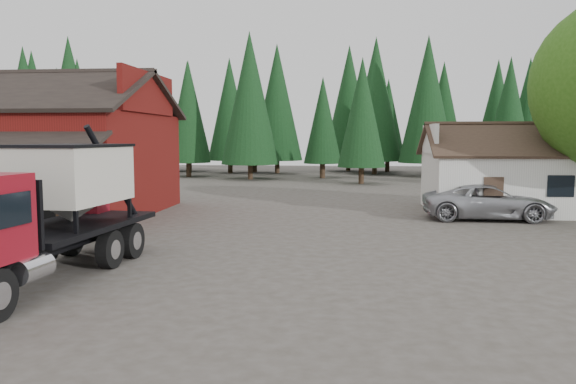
{
  "coord_description": "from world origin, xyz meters",
  "views": [
    {
      "loc": [
        4.52,
        -16.86,
        3.82
      ],
      "look_at": [
        2.46,
        3.88,
        1.8
      ],
      "focal_mm": 35.0,
      "sensor_mm": 36.0,
      "label": 1
    }
  ],
  "objects": [
    {
      "name": "farmhouse",
      "position": [
        13.0,
        13.0,
        1.67
      ],
      "size": [
        8.6,
        6.42,
        4.65
      ],
      "color": "silver",
      "rests_on": "ground"
    },
    {
      "name": "near_pine_b",
      "position": [
        6.0,
        30.0,
        5.89
      ],
      "size": [
        3.96,
        3.96,
        10.4
      ],
      "color": "#382619",
      "rests_on": "ground"
    },
    {
      "name": "silver_car",
      "position": [
        11.28,
        10.0,
        0.83
      ],
      "size": [
        6.0,
        2.86,
        1.65
      ],
      "primitive_type": "imported",
      "rotation": [
        0.0,
        0.0,
        1.55
      ],
      "color": "#A7A8AE",
      "rests_on": "ground"
    },
    {
      "name": "feed_truck",
      "position": [
        -3.49,
        -2.97,
        1.97
      ],
      "size": [
        3.23,
        9.51,
        4.21
      ],
      "rotation": [
        0.0,
        0.0,
        -0.08
      ],
      "color": "black",
      "rests_on": "ground"
    },
    {
      "name": "near_pine_d",
      "position": [
        -4.0,
        34.0,
        7.39
      ],
      "size": [
        5.28,
        5.28,
        13.4
      ],
      "color": "#382619",
      "rests_on": "ground"
    },
    {
      "name": "near_pine_a",
      "position": [
        -22.0,
        28.0,
        6.39
      ],
      "size": [
        4.4,
        4.4,
        11.4
      ],
      "color": "#382619",
      "rests_on": "ground"
    },
    {
      "name": "conifer_backdrop",
      "position": [
        0.0,
        42.0,
        0.0
      ],
      "size": [
        76.0,
        16.0,
        16.0
      ],
      "primitive_type": null,
      "color": "black",
      "rests_on": "ground"
    },
    {
      "name": "ground",
      "position": [
        0.0,
        0.0,
        0.0
      ],
      "size": [
        120.0,
        120.0,
        0.0
      ],
      "primitive_type": "plane",
      "color": "#433E35",
      "rests_on": "ground"
    },
    {
      "name": "red_barn",
      "position": [
        -11.0,
        9.9,
        2.69
      ],
      "size": [
        12.8,
        13.63,
        7.18
      ],
      "color": "maroon",
      "rests_on": "ground"
    }
  ]
}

